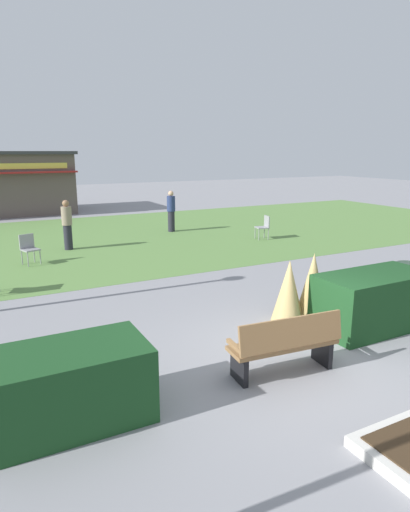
{
  "coord_description": "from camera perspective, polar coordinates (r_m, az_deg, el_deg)",
  "views": [
    {
      "loc": [
        -4.33,
        -4.96,
        3.28
      ],
      "look_at": [
        -0.18,
        2.95,
        1.14
      ],
      "focal_mm": 30.85,
      "sensor_mm": 36.0,
      "label": 1
    }
  ],
  "objects": [
    {
      "name": "hedge_right",
      "position": [
        8.9,
        21.01,
        -5.47
      ],
      "size": [
        2.24,
        1.1,
        1.06
      ],
      "primitive_type": "cube",
      "color": "#19421E",
      "rests_on": "ground_plane"
    },
    {
      "name": "cafe_chair_east",
      "position": [
        16.87,
        7.67,
        3.96
      ],
      "size": [
        0.52,
        0.52,
        0.89
      ],
      "color": "gray",
      "rests_on": "ground_plane"
    },
    {
      "name": "ground_plane",
      "position": [
        7.36,
        12.35,
        -13.37
      ],
      "size": [
        80.0,
        80.0,
        0.0
      ],
      "primitive_type": "plane",
      "color": "gray"
    },
    {
      "name": "ornamental_grass_behind_center",
      "position": [
        8.94,
        13.79,
        -3.86
      ],
      "size": [
        0.66,
        0.66,
        1.36
      ],
      "primitive_type": "cone",
      "color": "tan",
      "rests_on": "ground_plane"
    },
    {
      "name": "lawn_patch",
      "position": [
        17.28,
        -12.67,
        2.21
      ],
      "size": [
        36.0,
        12.0,
        0.01
      ],
      "primitive_type": "cube",
      "color": "#5B8442",
      "rests_on": "ground_plane"
    },
    {
      "name": "hedge_left",
      "position": [
        5.86,
        -17.2,
        -15.78
      ],
      "size": [
        1.93,
        1.1,
        0.96
      ],
      "primitive_type": "cube",
      "color": "#19421E",
      "rests_on": "ground_plane"
    },
    {
      "name": "park_bench",
      "position": [
        6.77,
        10.4,
        -11.21
      ],
      "size": [
        1.74,
        0.68,
        0.95
      ],
      "color": "olive",
      "rests_on": "ground_plane"
    },
    {
      "name": "cafe_chair_center",
      "position": [
        13.98,
        -21.89,
        1.13
      ],
      "size": [
        0.56,
        0.56,
        0.89
      ],
      "color": "gray",
      "rests_on": "ground_plane"
    },
    {
      "name": "ornamental_grass_behind_left",
      "position": [
        8.78,
        10.78,
        -4.46
      ],
      "size": [
        0.65,
        0.65,
        1.23
      ],
      "primitive_type": "cone",
      "color": "tan",
      "rests_on": "ground_plane"
    },
    {
      "name": "ornamental_grass_behind_right",
      "position": [
        8.22,
        10.83,
        -5.28
      ],
      "size": [
        0.6,
        0.6,
        1.35
      ],
      "primitive_type": "cone",
      "color": "tan",
      "rests_on": "ground_plane"
    },
    {
      "name": "person_standing",
      "position": [
        15.57,
        -17.45,
        3.91
      ],
      "size": [
        0.34,
        0.34,
        1.69
      ],
      "rotation": [
        0.0,
        0.0,
        3.92
      ],
      "color": "#23232D",
      "rests_on": "ground_plane"
    },
    {
      "name": "person_strolling",
      "position": [
        18.32,
        -4.41,
        5.84
      ],
      "size": [
        0.34,
        0.34,
        1.69
      ],
      "rotation": [
        0.0,
        0.0,
        3.55
      ],
      "color": "#23232D",
      "rests_on": "ground_plane"
    },
    {
      "name": "trash_bin",
      "position": [
        10.6,
        24.66,
        -3.25
      ],
      "size": [
        0.52,
        0.52,
        0.92
      ],
      "primitive_type": "cylinder",
      "color": "#2D4233",
      "rests_on": "ground_plane"
    }
  ]
}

